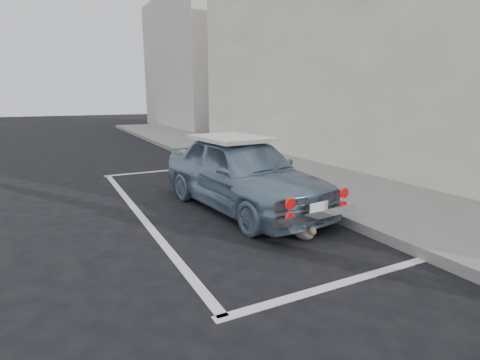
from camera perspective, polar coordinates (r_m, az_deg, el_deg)
name	(u,v)px	position (r m, az deg, el deg)	size (l,w,h in m)	color
ground	(277,274)	(4.41, 5.65, -14.11)	(80.00, 80.00, 0.00)	black
sidewalk	(359,195)	(7.77, 17.61, -2.15)	(2.80, 40.00, 0.15)	slate
shop_building	(401,37)	(11.30, 23.30, 19.35)	(3.50, 18.00, 7.00)	beige
building_far	(191,63)	(24.88, -7.47, 17.22)	(3.50, 10.00, 8.00)	beige
pline_rear	(341,283)	(4.34, 15.14, -14.95)	(3.00, 0.12, 0.01)	silver
pline_front	(162,171)	(10.34, -11.78, 1.36)	(3.00, 0.12, 0.01)	silver
pline_side	(139,213)	(6.71, -15.18, -4.93)	(0.12, 7.00, 0.01)	silver
retro_coupe	(242,172)	(6.65, 0.32, 1.19)	(1.93, 3.97, 1.30)	slate
cat	(305,233)	(5.39, 9.85, -7.89)	(0.29, 0.42, 0.23)	#665C4D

